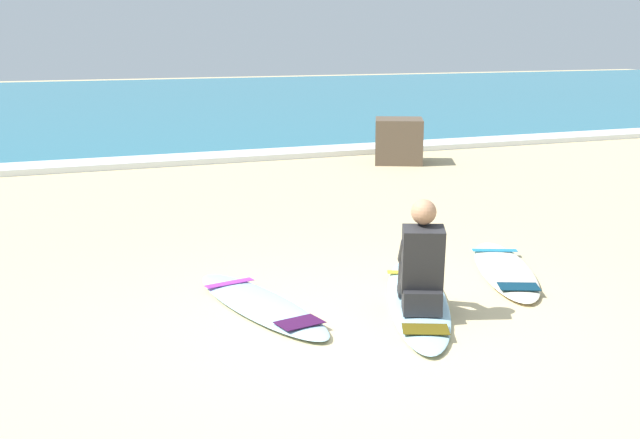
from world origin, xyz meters
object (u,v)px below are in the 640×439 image
object	(u,v)px
shoreline_rock	(399,141)
surfer_seated	(421,267)
surfboard_main	(417,300)
surfboard_spare_near	(260,304)
surfboard_spare_far	(505,269)

from	to	relation	value
shoreline_rock	surfer_seated	bearing A→B (deg)	-116.48
surfboard_main	surfer_seated	world-z (taller)	surfer_seated
surfboard_main	shoreline_rock	size ratio (longest dim) A/B	2.84
surfer_seated	surfboard_main	bearing A→B (deg)	65.00
surfer_seated	surfboard_spare_near	size ratio (longest dim) A/B	0.44
surfboard_main	surfboard_spare_far	size ratio (longest dim) A/B	1.19
surfboard_main	shoreline_rock	world-z (taller)	shoreline_rock
shoreline_rock	surfboard_spare_far	bearing A→B (deg)	-109.14
surfer_seated	shoreline_rock	size ratio (longest dim) A/B	1.05
surfboard_main	surfboard_spare_near	bearing A→B (deg)	162.37
surfboard_spare_near	shoreline_rock	world-z (taller)	shoreline_rock
surfboard_main	shoreline_rock	distance (m)	8.10
surfboard_spare_far	surfboard_main	bearing A→B (deg)	-158.63
surfboard_spare_far	shoreline_rock	world-z (taller)	shoreline_rock
surfboard_spare_near	shoreline_rock	bearing A→B (deg)	54.03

